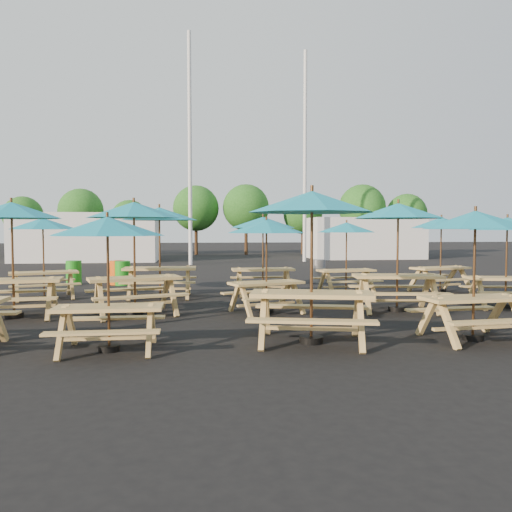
{
  "coord_description": "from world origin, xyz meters",
  "views": [
    {
      "loc": [
        -1.59,
        -12.25,
        1.83
      ],
      "look_at": [
        0.0,
        1.5,
        1.1
      ],
      "focal_mm": 35.0,
      "sensor_mm": 36.0,
      "label": 1
    }
  ],
  "objects": [
    {
      "name": "ground",
      "position": [
        0.0,
        0.0,
        0.0
      ],
      "size": [
        120.0,
        120.0,
        0.0
      ],
      "primitive_type": "plane",
      "color": "black",
      "rests_on": "ground"
    },
    {
      "name": "picnic_unit_1",
      "position": [
        -5.41,
        -1.46,
        2.07
      ],
      "size": [
        2.25,
        2.25,
        2.42
      ],
      "rotation": [
        0.0,
        0.0,
        0.13
      ],
      "color": "#AC854C",
      "rests_on": "ground"
    },
    {
      "name": "picnic_unit_2",
      "position": [
        -5.66,
        1.46,
        1.85
      ],
      "size": [
        2.29,
        2.29,
        2.16
      ],
      "rotation": [
        0.0,
        0.0,
        0.35
      ],
      "color": "#AC854C",
      "rests_on": "ground"
    },
    {
      "name": "picnic_unit_3",
      "position": [
        -2.94,
        -4.61,
        1.75
      ],
      "size": [
        1.7,
        1.7,
        2.04
      ],
      "rotation": [
        0.0,
        0.0,
        0.01
      ],
      "color": "#AC854C",
      "rests_on": "ground"
    },
    {
      "name": "picnic_unit_4",
      "position": [
        -2.95,
        -1.37,
        2.09
      ],
      "size": [
        2.54,
        2.54,
        2.44
      ],
      "rotation": [
        0.0,
        0.0,
        0.31
      ],
      "color": "#AC854C",
      "rests_on": "ground"
    },
    {
      "name": "picnic_unit_5",
      "position": [
        -2.62,
        1.33,
        2.1
      ],
      "size": [
        2.05,
        2.05,
        2.45
      ],
      "rotation": [
        0.0,
        0.0,
        -0.01
      ],
      "color": "#AC854C",
      "rests_on": "ground"
    },
    {
      "name": "picnic_unit_6",
      "position": [
        0.21,
        -4.43,
        2.11
      ],
      "size": [
        2.44,
        2.44,
        2.47
      ],
      "rotation": [
        0.0,
        0.0,
        -0.22
      ],
      "color": "#AC854C",
      "rests_on": "ground"
    },
    {
      "name": "picnic_unit_7",
      "position": [
        -0.11,
        -1.45,
        1.77
      ],
      "size": [
        2.17,
        2.17,
        2.06
      ],
      "rotation": [
        0.0,
        0.0,
        0.33
      ],
      "color": "#AC854C",
      "rests_on": "ground"
    },
    {
      "name": "picnic_unit_8",
      "position": [
        0.21,
        1.65,
        1.89
      ],
      "size": [
        1.86,
        1.86,
        2.21
      ],
      "rotation": [
        0.0,
        0.0,
        0.02
      ],
      "color": "#AC854C",
      "rests_on": "ground"
    },
    {
      "name": "picnic_unit_9",
      "position": [
        2.92,
        -4.53,
        1.85
      ],
      "size": [
        1.95,
        1.95,
        2.16
      ],
      "rotation": [
        0.0,
        0.0,
        0.1
      ],
      "color": "#AC854C",
      "rests_on": "ground"
    },
    {
      "name": "picnic_unit_10",
      "position": [
        2.84,
        -1.54,
        2.09
      ],
      "size": [
        2.27,
        2.27,
        2.44
      ],
      "rotation": [
        0.0,
        0.0,
        -0.14
      ],
      "color": "#AC854C",
      "rests_on": "ground"
    },
    {
      "name": "picnic_unit_11",
      "position": [
        2.62,
        1.63,
        1.76
      ],
      "size": [
        1.94,
        1.94,
        2.06
      ],
      "rotation": [
        0.0,
        0.0,
        0.15
      ],
      "color": "#AC854C",
      "rests_on": "ground"
    },
    {
      "name": "picnic_unit_13",
      "position": [
        5.59,
        -1.34,
        1.83
      ],
      "size": [
        2.07,
        2.07,
        2.14
      ],
      "rotation": [
        0.0,
        0.0,
        -0.19
      ],
      "color": "#AC854C",
      "rests_on": "ground"
    },
    {
      "name": "picnic_unit_14",
      "position": [
        5.45,
        1.57,
        1.89
      ],
      "size": [
        2.26,
        2.26,
        2.21
      ],
      "rotation": [
        0.0,
        0.0,
        0.28
      ],
      "color": "#AC854C",
      "rests_on": "ground"
    },
    {
      "name": "waste_bin_0",
      "position": [
        -5.73,
        4.93,
        0.4
      ],
      "size": [
        0.5,
        0.5,
        0.8
      ],
      "primitive_type": "cylinder",
      "color": "#1F911A",
      "rests_on": "ground"
    },
    {
      "name": "waste_bin_1",
      "position": [
        -4.28,
        4.74,
        0.4
      ],
      "size": [
        0.5,
        0.5,
        0.8
      ],
      "primitive_type": "cylinder",
      "color": "#EB540D",
      "rests_on": "ground"
    },
    {
      "name": "waste_bin_2",
      "position": [
        -4.08,
        4.56,
        0.4
      ],
      "size": [
        0.5,
        0.5,
        0.8
      ],
      "primitive_type": "cylinder",
      "color": "#1F911A",
      "rests_on": "ground"
    },
    {
      "name": "waste_bin_3",
      "position": [
        2.55,
        4.66,
        0.4
      ],
      "size": [
        0.5,
        0.5,
        0.8
      ],
      "primitive_type": "cylinder",
      "color": "gray",
      "rests_on": "ground"
    },
    {
      "name": "mast_0",
      "position": [
        -2.0,
        14.0,
        6.0
      ],
      "size": [
        0.2,
        0.2,
        12.0
      ],
      "primitive_type": "cylinder",
      "color": "silver",
      "rests_on": "ground"
    },
    {
      "name": "mast_1",
      "position": [
        4.5,
        16.0,
        6.0
      ],
      "size": [
        0.2,
        0.2,
        12.0
      ],
      "primitive_type": "cylinder",
      "color": "silver",
      "rests_on": "ground"
    },
    {
      "name": "event_tent_0",
      "position": [
        -8.0,
        18.0,
        1.4
      ],
      "size": [
        8.0,
        4.0,
        2.8
      ],
      "primitive_type": "cube",
      "color": "silver",
      "rests_on": "ground"
    },
    {
      "name": "event_tent_1",
      "position": [
        9.0,
        19.0,
        1.3
      ],
      "size": [
        7.0,
        4.0,
        2.6
      ],
      "primitive_type": "cube",
      "color": "silver",
      "rests_on": "ground"
    },
    {
      "name": "tree_0",
      "position": [
        -14.07,
        25.25,
        2.83
      ],
      "size": [
        2.8,
        2.8,
        4.24
      ],
      "color": "#382314",
      "rests_on": "ground"
    },
    {
      "name": "tree_1",
      "position": [
        -9.74,
        23.9,
        3.15
      ],
      "size": [
        3.11,
        3.11,
        4.72
      ],
      "color": "#382314",
      "rests_on": "ground"
    },
    {
      "name": "tree_2",
      "position": [
        -6.39,
        23.65,
        2.62
      ],
      "size": [
        2.59,
        2.59,
        3.93
      ],
      "color": "#382314",
      "rests_on": "ground"
    },
    {
      "name": "tree_3",
      "position": [
        -1.75,
        24.72,
        3.41
      ],
      "size": [
        3.36,
        3.36,
        5.09
      ],
      "color": "#382314",
      "rests_on": "ground"
    },
    {
      "name": "tree_4",
      "position": [
        1.9,
        24.26,
        3.46
      ],
      "size": [
        3.41,
        3.41,
        5.17
      ],
      "color": "#382314",
      "rests_on": "ground"
    },
    {
      "name": "tree_5",
      "position": [
        6.22,
        24.67,
        2.97
      ],
      "size": [
        2.94,
        2.94,
        4.45
      ],
      "color": "#382314",
      "rests_on": "ground"
    },
    {
      "name": "tree_6",
      "position": [
        10.23,
        22.9,
        3.43
      ],
      "size": [
        3.38,
        3.38,
        5.13
      ],
      "color": "#382314",
      "rests_on": "ground"
    },
    {
      "name": "tree_7",
      "position": [
        13.63,
        22.92,
        2.99
      ],
      "size": [
        2.95,
        2.95,
        4.48
      ],
      "color": "#382314",
      "rests_on": "ground"
    }
  ]
}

